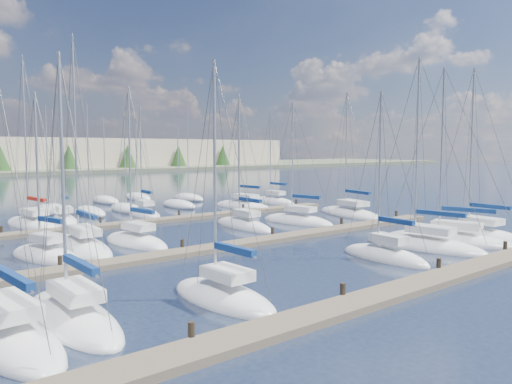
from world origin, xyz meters
TOP-DOWN VIEW (x-y plane):
  - ground at (0.00, 60.00)m, footprint 400.00×400.00m
  - dock_near at (0.00, 2.01)m, footprint 44.00×1.93m
  - dock_mid at (0.00, 16.01)m, footprint 44.00×1.93m
  - dock_far at (0.00, 30.01)m, footprint 44.00×1.93m
  - sailboat_b at (-14.39, 7.95)m, footprint 2.61×8.23m
  - sailboat_p at (2.33, 35.12)m, footprint 2.93×6.98m
  - sailboat_n at (-8.68, 34.80)m, footprint 3.76×9.13m
  - sailboat_q at (14.48, 34.16)m, footprint 3.93×8.94m
  - sailboat_g at (16.68, 7.20)m, footprint 3.56×8.52m
  - sailboat_l at (11.05, 21.42)m, footprint 3.72×8.09m
  - sailboat_e at (9.70, 7.38)m, footprint 3.82×9.05m
  - sailboat_d at (4.64, 6.96)m, footprint 2.54×6.72m
  - sailboat_c at (-8.18, 6.35)m, footprint 2.72×6.84m
  - sailboat_f at (12.94, 7.29)m, footprint 4.99×9.88m
  - sailboat_k at (5.47, 22.41)m, footprint 2.78×8.17m
  - sailboat_h at (-11.73, 20.64)m, footprint 3.93×6.84m
  - sailboat_o at (-5.90, 34.71)m, footprint 3.27×6.47m
  - sailboat_r at (20.38, 35.43)m, footprint 2.32×7.39m
  - sailboat_j at (-5.22, 21.32)m, footprint 3.25×7.28m
  - sailboat_a at (-16.97, 7.64)m, footprint 3.43×9.28m
  - sailboat_m at (18.86, 21.73)m, footprint 5.20×10.19m
  - sailboat_i at (-8.86, 22.09)m, footprint 3.30×9.71m
  - distant_boats at (-4.34, 43.76)m, footprint 36.93×20.75m

SIDE VIEW (x-z plane):
  - ground at x=0.00m, z-range 0.00..0.00m
  - dock_near at x=0.00m, z-range -0.40..0.70m
  - dock_mid at x=0.00m, z-range -0.40..0.70m
  - dock_far at x=0.00m, z-range -0.40..0.70m
  - sailboat_m at x=18.86m, z-range -6.52..6.86m
  - sailboat_q at x=14.48m, z-range -6.08..6.42m
  - sailboat_b at x=-14.39m, z-range -5.55..5.90m
  - sailboat_a at x=-16.97m, z-range -6.29..6.64m
  - sailboat_l at x=11.05m, z-range -5.80..6.15m
  - sailboat_f at x=12.94m, z-range -6.56..6.92m
  - sailboat_h at x=-11.73m, z-range -5.41..5.77m
  - sailboat_e at x=9.70m, z-range -6.76..7.12m
  - sailboat_g at x=16.68m, z-range -6.75..7.11m
  - sailboat_c at x=-8.18m, z-range -5.61..5.98m
  - sailboat_j at x=-5.22m, z-range -5.86..6.23m
  - sailboat_p at x=2.33m, z-range -5.72..6.09m
  - sailboat_i at x=-8.86m, z-range -7.51..7.89m
  - sailboat_k at x=5.47m, z-range -5.99..6.37m
  - sailboat_d at x=4.64m, z-range -5.39..5.77m
  - sailboat_r at x=20.38m, z-range -5.93..6.32m
  - sailboat_n at x=-8.68m, z-range -7.70..8.09m
  - sailboat_o at x=-5.90m, z-range -5.77..6.17m
  - distant_boats at x=-4.34m, z-range -6.36..6.94m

